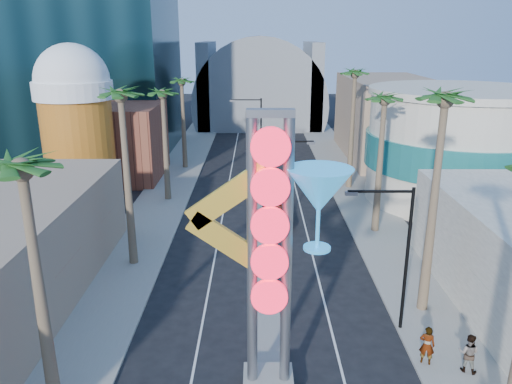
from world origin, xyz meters
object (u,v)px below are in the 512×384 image
neon_sign (290,241)px  pedestrian_b (468,353)px  red_pickup (277,216)px  pedestrian_a (427,345)px

neon_sign → pedestrian_b: bearing=9.5°
red_pickup → pedestrian_a: (6.35, -18.70, 0.45)m
red_pickup → pedestrian_b: pedestrian_b is taller
neon_sign → red_pickup: 21.72m
neon_sign → red_pickup: bearing=88.9°
red_pickup → pedestrian_b: bearing=-67.2°
pedestrian_b → neon_sign: bearing=37.6°
pedestrian_b → red_pickup: bearing=-39.1°
neon_sign → pedestrian_a: bearing=16.4°
pedestrian_a → neon_sign: bearing=37.3°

